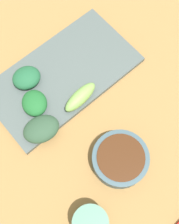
{
  "coord_description": "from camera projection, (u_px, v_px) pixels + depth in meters",
  "views": [
    {
      "loc": [
        -0.18,
        0.12,
        0.61
      ],
      "look_at": [
        -0.03,
        -0.01,
        0.05
      ],
      "focal_mm": 47.17,
      "sensor_mm": 36.0,
      "label": 1
    }
  ],
  "objects": [
    {
      "name": "serving_plate",
      "position": [
        63.0,
        76.0,
        0.65
      ],
      "size": [
        0.18,
        0.33,
        0.01
      ],
      "primitive_type": "cube",
      "color": "#45504F",
      "rests_on": "tabletop"
    },
    {
      "name": "broccoli_stalk_2",
      "position": [
        80.0,
        97.0,
        0.61
      ],
      "size": [
        0.04,
        0.09,
        0.03
      ],
      "primitive_type": "ellipsoid",
      "rotation": [
        0.0,
        0.0,
        0.1
      ],
      "color": "#73A04B",
      "rests_on": "serving_plate"
    },
    {
      "name": "broccoli_leafy_0",
      "position": [
        35.0,
        103.0,
        0.6
      ],
      "size": [
        0.07,
        0.07,
        0.03
      ],
      "primitive_type": "ellipsoid",
      "rotation": [
        0.0,
        0.0,
        -0.33
      ],
      "color": "#1C5A28",
      "rests_on": "serving_plate"
    },
    {
      "name": "tabletop",
      "position": [
        78.0,
        110.0,
        0.64
      ],
      "size": [
        2.1,
        2.1,
        0.02
      ],
      "primitive_type": "cube",
      "color": "olive",
      "rests_on": "ground"
    },
    {
      "name": "tea_cup",
      "position": [
        90.0,
        223.0,
        0.53
      ],
      "size": [
        0.06,
        0.06,
        0.05
      ],
      "primitive_type": "cylinder",
      "color": "#497562",
      "rests_on": "tabletop"
    },
    {
      "name": "broccoli_leafy_3",
      "position": [
        26.0,
        78.0,
        0.62
      ],
      "size": [
        0.07,
        0.07,
        0.03
      ],
      "primitive_type": "ellipsoid",
      "rotation": [
        0.0,
        0.0,
        -0.25
      ],
      "color": "#1E5533",
      "rests_on": "serving_plate"
    },
    {
      "name": "broccoli_leafy_1",
      "position": [
        41.0,
        129.0,
        0.58
      ],
      "size": [
        0.07,
        0.09,
        0.03
      ],
      "primitive_type": "ellipsoid",
      "rotation": [
        0.0,
        0.0,
        -0.27
      ],
      "color": "#294530",
      "rests_on": "serving_plate"
    },
    {
      "name": "sauce_bowl",
      "position": [
        120.0,
        159.0,
        0.57
      ],
      "size": [
        0.11,
        0.11,
        0.04
      ],
      "color": "#344A54",
      "rests_on": "tabletop"
    }
  ]
}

